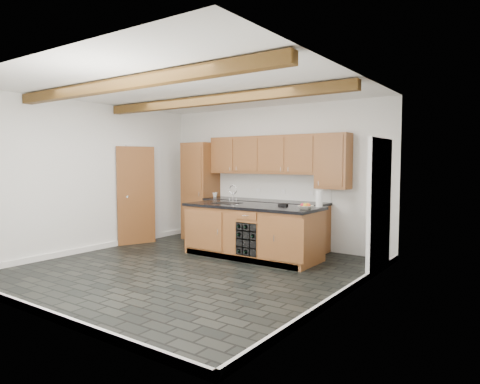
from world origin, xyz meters
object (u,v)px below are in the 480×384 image
Objects in this scene: fruit_bowl at (306,207)px; paper_towel at (319,199)px; island at (252,231)px; kitchen_scale at (283,205)px.

paper_towel is at bearing 84.56° from fruit_bowl.
paper_towel reaches higher than island.
fruit_bowl is 0.85× the size of paper_towel.
paper_towel is (1.11, 0.36, 0.61)m from island.
paper_towel is at bearing 17.86° from island.
fruit_bowl is (0.53, -0.21, 0.01)m from kitchen_scale.
kitchen_scale is at bearing 14.87° from island.
fruit_bowl reaches higher than island.
island is 1.18m from fruit_bowl.
island is 8.84× the size of paper_towel.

